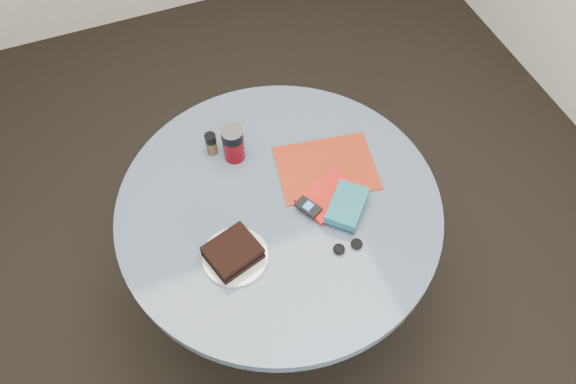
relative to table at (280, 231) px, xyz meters
name	(u,v)px	position (x,y,z in m)	size (l,w,h in m)	color
ground	(281,301)	(0.00, 0.00, -0.59)	(4.00, 4.00, 0.00)	black
table	(280,231)	(0.00, 0.00, 0.00)	(1.00, 1.00, 0.75)	black
plate	(235,257)	(-0.18, -0.12, 0.17)	(0.19, 0.19, 0.01)	silver
sandwich	(233,252)	(-0.19, -0.13, 0.20)	(0.17, 0.16, 0.05)	black
soda_can	(233,143)	(-0.07, 0.22, 0.23)	(0.08, 0.08, 0.13)	#64050B
pepper_grinder	(211,144)	(-0.13, 0.27, 0.21)	(0.04, 0.04, 0.08)	#44311D
magazine	(326,168)	(0.19, 0.07, 0.17)	(0.31, 0.23, 0.01)	maroon
red_book	(329,196)	(0.15, -0.04, 0.18)	(0.18, 0.12, 0.01)	#A9150D
novel	(347,205)	(0.18, -0.10, 0.20)	(0.15, 0.10, 0.03)	#145463
mp3_player	(308,207)	(0.07, -0.06, 0.19)	(0.07, 0.09, 0.01)	black
headphones	(348,246)	(0.13, -0.21, 0.17)	(0.09, 0.04, 0.02)	black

